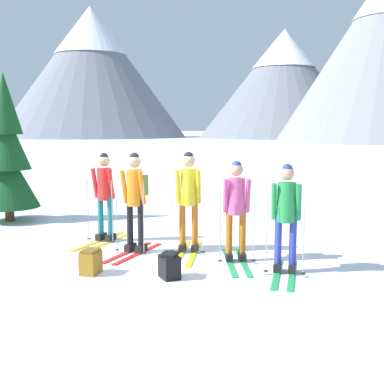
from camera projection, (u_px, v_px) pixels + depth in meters
The scene contains 10 objects.
ground_plane at pixel (174, 253), 8.71m from camera, with size 400.00×400.00×0.00m, color white.
skier_in_red at pixel (105, 193), 9.45m from camera, with size 0.61×1.74×1.71m.
skier_in_orange at pixel (135, 196), 8.62m from camera, with size 0.61×1.60×1.76m.
skier_in_yellow at pixel (189, 196), 8.63m from camera, with size 0.63×1.82×1.78m.
skier_in_pink at pixel (236, 205), 8.04m from camera, with size 0.83×1.66×1.66m.
skier_in_green at pixel (286, 212), 7.41m from camera, with size 0.61×1.63×1.66m.
pine_tree_near at pixel (7, 154), 11.40m from camera, with size 1.42×1.42×3.43m.
backpack_on_snow_front at pixel (169, 266), 7.22m from camera, with size 0.39×0.40×0.38m.
backpack_on_snow_beside at pixel (91, 262), 7.43m from camera, with size 0.25×0.33×0.38m.
mountain_ridge_distant at pixel (282, 71), 84.76m from camera, with size 119.15×50.30×25.31m.
Camera 1 is at (2.82, -8.01, 2.22)m, focal length 46.20 mm.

